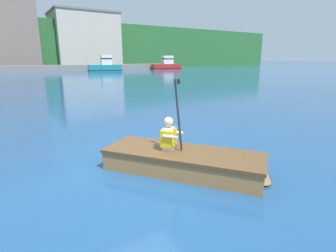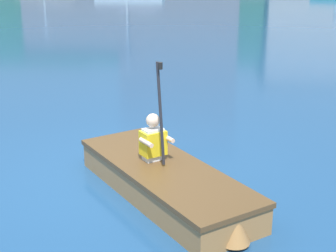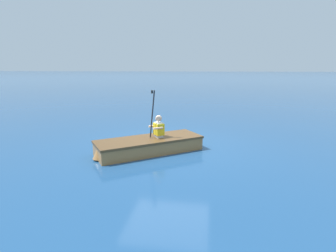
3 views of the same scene
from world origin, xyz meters
TOP-DOWN VIEW (x-y plane):
  - ground_plane at (0.00, 0.00)m, footprint 300.00×300.00m
  - rowboat_foreground at (0.73, -0.42)m, footprint 2.44×2.83m
  - person_paddler at (0.55, -0.17)m, footprint 0.45×0.45m

SIDE VIEW (x-z plane):
  - ground_plane at x=0.00m, z-range 0.00..0.00m
  - rowboat_foreground at x=0.73m, z-range 0.03..0.41m
  - person_paddler at x=0.55m, z-range 0.02..1.28m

